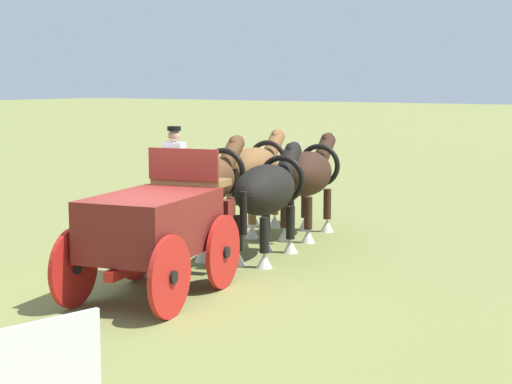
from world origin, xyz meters
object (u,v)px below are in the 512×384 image
at_px(draft_horse_rear_near, 208,183).
at_px(draft_horse_lead_off, 309,175).
at_px(draft_horse_lead_near, 255,171).
at_px(show_wagon, 156,226).
at_px(draft_horse_rear_off, 268,191).

height_order(draft_horse_rear_near, draft_horse_lead_off, draft_horse_rear_near).
relative_size(draft_horse_lead_near, draft_horse_lead_off, 1.01).
distance_m(show_wagon, draft_horse_rear_off, 3.46).
distance_m(show_wagon, draft_horse_rear_near, 3.47).
relative_size(draft_horse_rear_near, draft_horse_lead_near, 1.00).
relative_size(show_wagon, draft_horse_rear_near, 1.80).
bearing_deg(draft_horse_lead_off, draft_horse_lead_near, 101.89).
relative_size(draft_horse_rear_off, draft_horse_lead_near, 1.02).
xyz_separation_m(draft_horse_rear_near, draft_horse_rear_off, (0.27, -1.27, -0.10)).
bearing_deg(show_wagon, draft_horse_rear_off, 1.13).
height_order(draft_horse_rear_near, draft_horse_lead_near, draft_horse_rear_near).
height_order(show_wagon, draft_horse_rear_off, show_wagon).
bearing_deg(draft_horse_lead_near, draft_horse_rear_off, -141.38).
bearing_deg(draft_horse_rear_off, show_wagon, -178.87).
relative_size(show_wagon, draft_horse_lead_off, 1.80).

